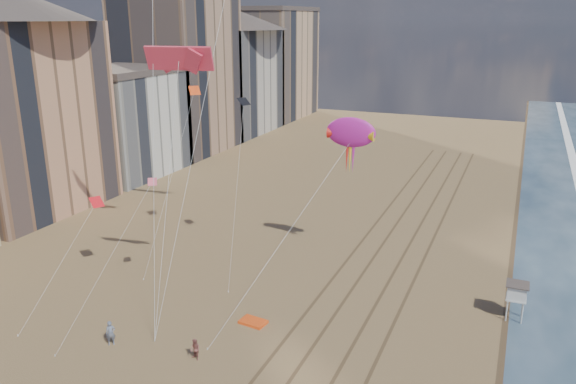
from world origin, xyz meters
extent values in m
plane|color=#42301E|center=(19.00, 40.00, 0.00)|extent=(260.00, 260.00, 0.00)
cube|color=brown|center=(-1.20, 30.00, 0.01)|extent=(0.28, 120.00, 0.01)
cube|color=brown|center=(1.20, 30.00, 0.01)|extent=(0.28, 120.00, 0.01)
cube|color=brown|center=(4.00, 30.00, 0.01)|extent=(0.28, 120.00, 0.01)
cube|color=brown|center=(6.20, 30.00, 0.01)|extent=(0.28, 120.00, 0.01)
cube|color=tan|center=(-45.50, 34.00, 12.00)|extent=(15.00, 20.00, 24.00)
cone|color=#473D38|center=(-45.50, 34.00, 26.20)|extent=(31.11, 31.11, 4.40)
cube|color=silver|center=(-45.00, 54.00, 8.00)|extent=(14.00, 18.00, 16.00)
cube|color=#473D38|center=(-45.00, 54.00, 16.50)|extent=(14.28, 18.36, 1.00)
cube|color=tan|center=(-46.00, 72.00, 14.00)|extent=(16.00, 20.00, 28.00)
cube|color=#BCB2A3|center=(-45.50, 92.00, 11.00)|extent=(15.00, 22.00, 22.00)
cone|color=#473D38|center=(-45.50, 92.00, 24.20)|extent=(34.22, 34.22, 4.40)
cube|color=tan|center=(-46.00, 114.00, 13.00)|extent=(16.00, 24.00, 26.00)
cube|color=#473D38|center=(-46.00, 114.00, 26.50)|extent=(16.32, 24.48, 1.00)
cylinder|color=silver|center=(14.73, 27.66, 0.91)|extent=(0.12, 0.12, 1.81)
cylinder|color=silver|center=(15.94, 27.66, 0.91)|extent=(0.12, 0.12, 1.81)
cylinder|color=silver|center=(14.73, 28.87, 0.91)|extent=(0.12, 0.12, 1.81)
cylinder|color=silver|center=(15.94, 28.87, 0.91)|extent=(0.12, 0.12, 1.81)
cube|color=silver|center=(15.34, 28.27, 1.96)|extent=(1.61, 1.61, 0.12)
cube|color=silver|center=(15.34, 28.27, 2.57)|extent=(1.51, 1.51, 1.11)
cube|color=#473D38|center=(15.34, 28.27, 3.22)|extent=(1.81, 1.81, 0.10)
cube|color=#FF4F15|center=(-4.62, 19.02, 0.12)|extent=(2.34, 1.64, 0.25)
ellipsoid|color=#B91C93|center=(-1.05, 33.60, 13.79)|extent=(4.71, 0.88, 2.80)
cone|color=red|center=(-2.74, 33.60, 13.58)|extent=(1.26, 1.05, 1.05)
cone|color=yellow|center=(0.63, 33.60, 13.58)|extent=(1.26, 1.05, 1.05)
cylinder|color=silver|center=(-3.59, 23.86, 6.37)|extent=(0.03, 0.03, 23.81)
imported|color=slate|center=(-13.39, 11.88, 0.99)|extent=(0.86, 0.82, 1.98)
imported|color=brown|center=(-6.26, 12.69, 0.84)|extent=(0.98, 0.87, 1.67)
cube|color=#D42F45|center=(-10.25, 18.69, 21.43)|extent=(5.37, 1.77, 1.83)
plane|color=#F25E71|center=(-14.41, 19.84, 10.98)|extent=(1.32, 1.29, 0.46)
plane|color=red|center=(-21.95, 21.13, 7.78)|extent=(1.75, 1.83, 0.75)
plane|color=#FF4815|center=(-16.12, 29.89, 17.50)|extent=(1.70, 1.69, 0.77)
plane|color=black|center=(-10.34, 29.24, 16.81)|extent=(1.59, 1.63, 0.60)
camera|label=1|loc=(14.22, -17.97, 24.33)|focal=35.00mm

